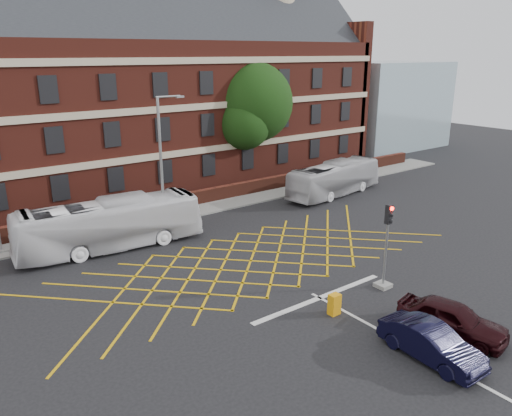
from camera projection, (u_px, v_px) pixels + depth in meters
ground at (273, 273)px, 26.29m from camera, size 120.00×120.00×0.00m
victorian_building at (108, 94)px, 40.82m from camera, size 51.00×12.17×20.40m
boundary_wall at (160, 205)px, 36.01m from camera, size 56.00×0.50×1.10m
far_pavement at (167, 215)px, 35.40m from camera, size 60.00×3.00×0.12m
glass_block at (383, 105)px, 60.32m from camera, size 14.00×10.00×10.00m
box_junction_hatching at (251, 261)px, 27.80m from camera, size 8.22×8.22×0.02m
stop_line at (320, 298)px, 23.62m from camera, size 8.00×0.30×0.02m
centre_line at (441, 363)px, 18.67m from camera, size 0.15×14.00×0.02m
bus_left at (110, 225)px, 29.14m from camera, size 10.94×3.51×3.00m
bus_right at (335, 179)px, 40.24m from camera, size 9.83×3.55×2.68m
car_navy at (431, 343)px, 18.78m from camera, size 1.56×4.15×1.35m
car_maroon at (452, 319)px, 20.31m from camera, size 2.72×4.66×1.49m
deciduous_tree at (253, 108)px, 43.51m from camera, size 7.37×6.99×10.42m
traffic_light_near at (386, 254)px, 24.20m from camera, size 0.70×0.70×4.27m
street_lamp at (164, 189)px, 31.09m from camera, size 2.25×1.00×8.65m
utility_cabinet at (334, 304)px, 22.04m from camera, size 0.50×0.38×0.96m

